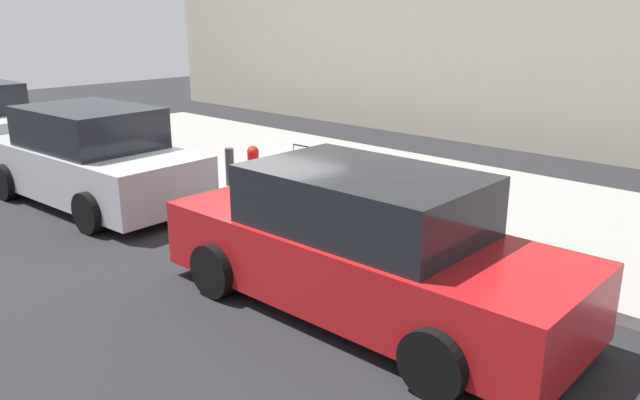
% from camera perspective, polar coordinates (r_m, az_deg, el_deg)
% --- Properties ---
extents(ground_plane, '(40.00, 40.00, 0.00)m').
position_cam_1_polar(ground_plane, '(10.58, -6.73, -0.73)').
color(ground_plane, black).
extents(sidewalk_curb, '(18.00, 5.00, 0.14)m').
position_cam_1_polar(sidewalk_curb, '(12.24, 2.21, 2.13)').
color(sidewalk_curb, gray).
rests_on(sidewalk_curb, ground_plane).
extents(suitcase_olive_0, '(0.49, 0.26, 0.66)m').
position_cam_1_polar(suitcase_olive_0, '(8.63, 12.02, -1.95)').
color(suitcase_olive_0, '#59601E').
rests_on(suitcase_olive_0, sidewalk_curb).
extents(suitcase_silver_1, '(0.38, 0.26, 1.05)m').
position_cam_1_polar(suitcase_silver_1, '(8.82, 9.34, -0.78)').
color(suitcase_silver_1, '#9EA0A8').
rests_on(suitcase_silver_1, sidewalk_curb).
extents(suitcase_navy_2, '(0.41, 0.27, 0.84)m').
position_cam_1_polar(suitcase_navy_2, '(9.02, 6.79, -0.73)').
color(suitcase_navy_2, navy).
rests_on(suitcase_navy_2, sidewalk_curb).
extents(suitcase_teal_3, '(0.47, 0.26, 0.84)m').
position_cam_1_polar(suitcase_teal_3, '(9.42, 5.02, -0.29)').
color(suitcase_teal_3, '#0F606B').
rests_on(suitcase_teal_3, sidewalk_curb).
extents(suitcase_red_4, '(0.49, 0.23, 0.57)m').
position_cam_1_polar(suitcase_red_4, '(9.70, 2.45, 0.22)').
color(suitcase_red_4, red).
rests_on(suitcase_red_4, sidewalk_curb).
extents(suitcase_maroon_5, '(0.48, 0.23, 0.82)m').
position_cam_1_polar(suitcase_maroon_5, '(10.03, 0.17, 0.87)').
color(suitcase_maroon_5, maroon).
rests_on(suitcase_maroon_5, sidewalk_curb).
extents(suitcase_black_6, '(0.41, 0.26, 0.95)m').
position_cam_1_polar(suitcase_black_6, '(10.35, -1.71, 1.75)').
color(suitcase_black_6, black).
rests_on(suitcase_black_6, sidewalk_curb).
extents(suitcase_olive_7, '(0.39, 0.20, 0.66)m').
position_cam_1_polar(suitcase_olive_7, '(10.68, -3.28, 1.98)').
color(suitcase_olive_7, '#59601E').
rests_on(suitcase_olive_7, sidewalk_curb).
extents(fire_hydrant, '(0.39, 0.21, 0.78)m').
position_cam_1_polar(fire_hydrant, '(11.13, -6.12, 3.09)').
color(fire_hydrant, red).
rests_on(fire_hydrant, sidewalk_curb).
extents(bollard_post, '(0.16, 0.16, 0.68)m').
position_cam_1_polar(bollard_post, '(11.41, -8.25, 3.02)').
color(bollard_post, '#333338').
rests_on(bollard_post, sidewalk_curb).
extents(parked_car_red_0, '(4.78, 2.00, 1.59)m').
position_cam_1_polar(parked_car_red_0, '(6.72, 3.94, -4.26)').
color(parked_car_red_0, '#AD1619').
rests_on(parked_car_red_0, ground_plane).
extents(parked_car_silver_1, '(4.50, 2.21, 1.66)m').
position_cam_1_polar(parked_car_silver_1, '(11.29, -20.14, 3.54)').
color(parked_car_silver_1, '#B2B5BA').
rests_on(parked_car_silver_1, ground_plane).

